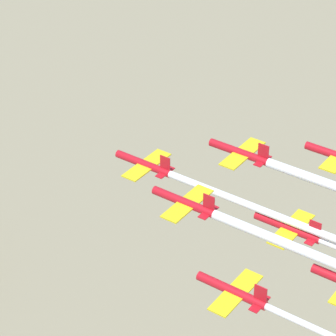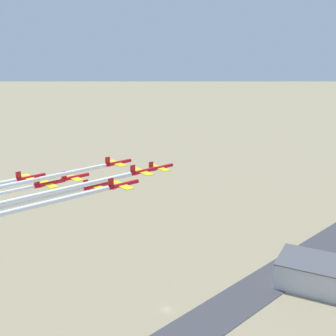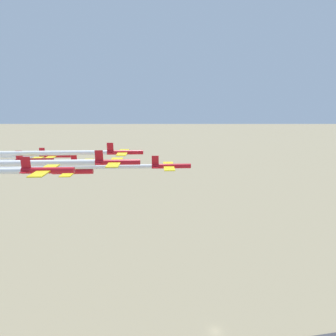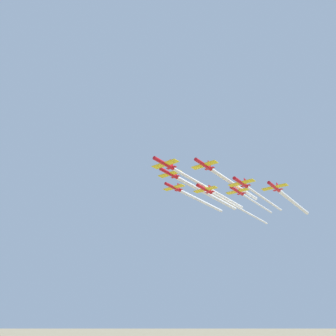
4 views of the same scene
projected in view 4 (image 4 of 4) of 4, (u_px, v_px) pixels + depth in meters
jet_0 at (165, 164)px, 97.78m from camera, size 8.90×9.12×3.12m
jet_1 at (204, 165)px, 103.32m from camera, size 8.90×9.12×3.12m
jet_2 at (170, 173)px, 111.00m from camera, size 8.90×9.12×3.12m
jet_3 at (241, 183)px, 106.29m from camera, size 8.90×9.12×3.12m
jet_4 at (205, 189)px, 114.09m from camera, size 8.90×9.12×3.12m
jet_5 at (173, 187)px, 123.19m from camera, size 8.90×9.12×3.12m
jet_6 at (274, 187)px, 111.19m from camera, size 8.90×9.12×3.12m
jet_7 at (237, 191)px, 119.31m from camera, size 8.90×9.12×3.12m
smoke_trail_0 at (213, 191)px, 118.43m from camera, size 21.04×44.52×1.00m
smoke_trail_1 at (236, 186)px, 119.50m from camera, size 16.12×33.38×1.22m
smoke_trail_2 at (210, 195)px, 130.29m from camera, size 19.74×41.22×1.29m
smoke_trail_3 at (265, 199)px, 121.15m from camera, size 14.21×29.88×0.79m
smoke_trail_4 at (243, 210)px, 136.06m from camera, size 22.36×47.74×0.79m
smoke_trail_5 at (202, 202)px, 138.22m from camera, size 14.77×30.50×1.18m
smoke_trail_6 at (294, 203)px, 126.52m from camera, size 15.23×31.29×1.31m
smoke_trail_7 at (258, 204)px, 132.90m from camera, size 12.70×26.67×0.73m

